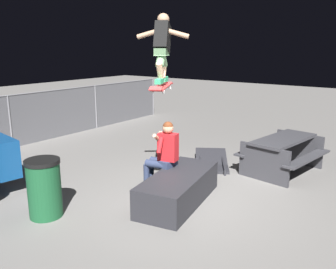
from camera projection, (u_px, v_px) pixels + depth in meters
The scene contains 9 objects.
ground_plane at pixel (185, 198), 6.39m from camera, with size 40.00×40.00×0.00m, color slate.
ledge_box_main at pixel (179, 188), 6.18m from camera, with size 1.92×0.78×0.51m, color #28282D.
person_sitting_on_ledge at pixel (163, 153), 6.51m from camera, with size 0.60×0.78×1.34m.
skateboard at pixel (162, 87), 6.02m from camera, with size 1.01×0.61×0.13m.
skater_airborne at pixel (162, 45), 5.91m from camera, with size 0.63×0.84×1.12m.
kicker_ramp at pixel (211, 162), 8.19m from camera, with size 1.44×1.27×0.31m.
picnic_table_back at pixel (283, 149), 7.64m from camera, with size 1.88×1.58×0.75m.
trash_bin at pixel (44, 188), 5.62m from camera, with size 0.54×0.54×0.94m.
fence_back at pixel (10, 120), 9.38m from camera, with size 12.05×0.05×1.42m.
Camera 1 is at (-4.96, -3.26, 2.63)m, focal length 38.36 mm.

